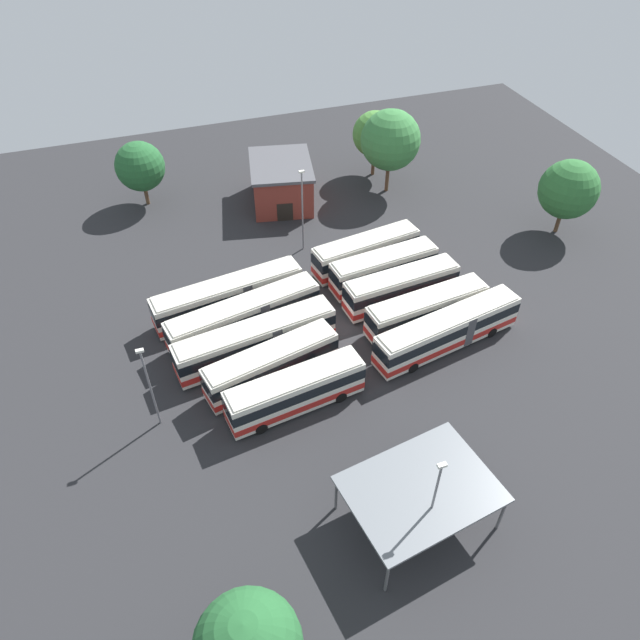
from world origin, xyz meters
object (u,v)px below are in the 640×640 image
(bus_row1_slot2, at_px, (256,340))
(bus_row0_slot1, at_px, (383,268))
(bus_row0_slot2, at_px, (401,287))
(bus_row0_slot3, at_px, (426,310))
(tree_northwest, at_px, (140,166))
(tree_north_edge, at_px, (390,140))
(bus_row1_slot0, at_px, (229,296))
(depot_building, at_px, (281,182))
(bus_row1_slot1, at_px, (245,316))
(lamp_post_far_corner, at_px, (434,499))
(lamp_post_near_entrance, at_px, (150,385))
(tree_west_edge, at_px, (569,189))
(bus_row0_slot4, at_px, (448,330))
(tree_south_edge, at_px, (375,134))
(bus_row0_slot0, at_px, (366,252))
(bus_row1_slot4, at_px, (295,391))
(maintenance_shelter, at_px, (421,489))
(bus_row1_slot3, at_px, (271,365))
(lamp_post_by_building, at_px, (302,208))

(bus_row1_slot2, bearing_deg, bus_row0_slot1, -158.16)
(bus_row0_slot2, xyz_separation_m, bus_row0_slot3, (-0.82, 3.67, 0.00))
(tree_northwest, relative_size, tree_north_edge, 0.76)
(bus_row0_slot2, relative_size, tree_northwest, 1.49)
(bus_row0_slot1, relative_size, tree_north_edge, 1.10)
(bus_row1_slot0, height_order, depot_building, depot_building)
(bus_row1_slot1, height_order, bus_row1_slot2, same)
(tree_north_edge, bearing_deg, lamp_post_far_corner, 69.63)
(bus_row0_slot3, height_order, lamp_post_far_corner, lamp_post_far_corner)
(lamp_post_near_entrance, relative_size, tree_west_edge, 0.97)
(bus_row0_slot4, xyz_separation_m, lamp_post_near_entrance, (25.05, 0.45, 2.58))
(tree_south_edge, bearing_deg, bus_row0_slot0, 65.05)
(bus_row1_slot4, xyz_separation_m, maintenance_shelter, (-4.81, 11.84, 1.64))
(bus_row0_slot0, height_order, bus_row1_slot1, same)
(bus_row1_slot4, bearing_deg, lamp_post_near_entrance, -10.23)
(bus_row0_slot1, distance_m, bus_row1_slot3, 16.40)
(bus_row0_slot2, bearing_deg, tree_west_edge, -165.70)
(maintenance_shelter, relative_size, lamp_post_near_entrance, 1.29)
(bus_row1_slot4, distance_m, lamp_post_far_corner, 14.38)
(bus_row1_slot4, bearing_deg, tree_west_edge, -157.35)
(bus_row0_slot0, bearing_deg, maintenance_shelter, 74.85)
(bus_row0_slot1, xyz_separation_m, bus_row0_slot3, (-1.21, 6.89, 0.00))
(bus_row0_slot4, distance_m, tree_northwest, 39.58)
(bus_row0_slot2, relative_size, tree_south_edge, 1.40)
(lamp_post_near_entrance, bearing_deg, bus_row1_slot0, -126.04)
(tree_northwest, bearing_deg, bus_row1_slot1, 103.00)
(bus_row0_slot3, distance_m, bus_row1_slot3, 15.13)
(depot_building, bearing_deg, bus_row1_slot2, 69.07)
(bus_row1_slot4, relative_size, tree_north_edge, 1.14)
(bus_row1_slot0, bearing_deg, depot_building, -120.08)
(bus_row0_slot3, xyz_separation_m, depot_building, (6.28, -25.11, 0.63))
(bus_row1_slot4, height_order, tree_north_edge, tree_north_edge)
(bus_row0_slot2, distance_m, maintenance_shelter, 22.49)
(bus_row0_slot4, distance_m, bus_row1_slot4, 14.76)
(lamp_post_far_corner, bearing_deg, tree_north_edge, -110.37)
(bus_row0_slot3, distance_m, lamp_post_far_corner, 20.88)
(lamp_post_far_corner, xyz_separation_m, tree_south_edge, (-15.58, -46.30, 0.77))
(bus_row0_slot4, bearing_deg, maintenance_shelter, 55.48)
(depot_building, height_order, tree_west_edge, tree_west_edge)
(tree_northwest, bearing_deg, bus_row1_slot3, 101.56)
(bus_row0_slot4, distance_m, lamp_post_near_entrance, 25.19)
(bus_row0_slot3, relative_size, bus_row1_slot3, 1.00)
(bus_row0_slot3, distance_m, lamp_post_near_entrance, 24.83)
(bus_row1_slot3, relative_size, lamp_post_far_corner, 1.40)
(bus_row1_slot1, distance_m, bus_row1_slot3, 6.49)
(bus_row0_slot2, distance_m, depot_building, 22.14)
(bus_row0_slot2, height_order, lamp_post_by_building, lamp_post_by_building)
(lamp_post_far_corner, distance_m, tree_northwest, 49.87)
(bus_row0_slot1, xyz_separation_m, lamp_post_near_entrance, (23.25, 10.31, 2.59))
(bus_row0_slot1, distance_m, tree_north_edge, 18.83)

